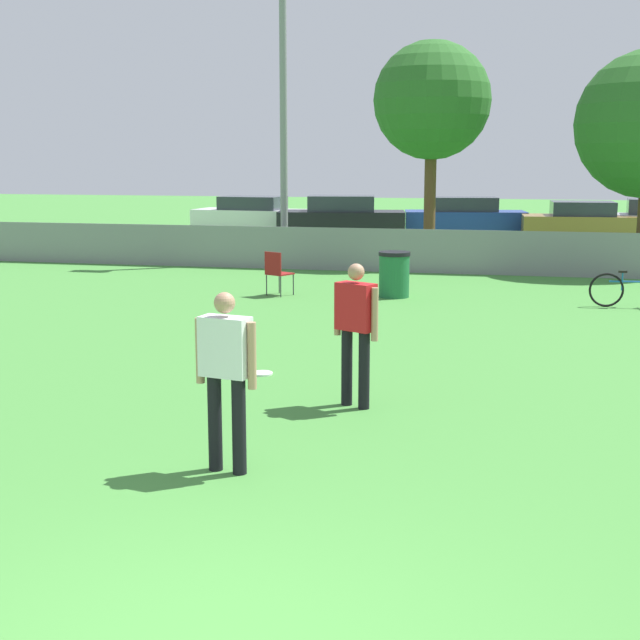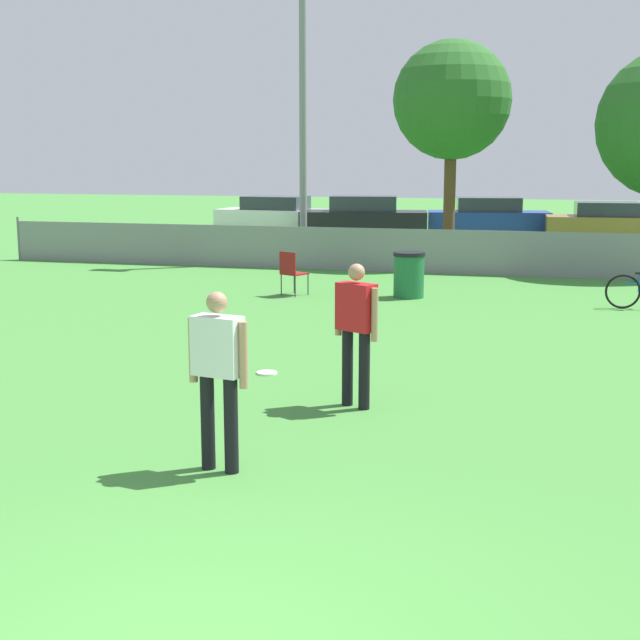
# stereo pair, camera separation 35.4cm
# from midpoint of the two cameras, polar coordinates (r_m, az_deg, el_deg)

# --- Properties ---
(fence_backline) EXTENTS (25.68, 0.07, 1.21)m
(fence_backline) POSITION_cam_midpoint_polar(r_m,az_deg,el_deg) (22.46, 8.24, 4.34)
(fence_backline) COLOR gray
(fence_backline) RESTS_ON ground_plane
(light_pole) EXTENTS (0.90, 0.36, 8.79)m
(light_pole) POSITION_cam_midpoint_polar(r_m,az_deg,el_deg) (24.72, -2.80, 15.68)
(light_pole) COLOR gray
(light_pole) RESTS_ON ground_plane
(tree_near_pole) EXTENTS (3.16, 3.16, 5.96)m
(tree_near_pole) POSITION_cam_midpoint_polar(r_m,az_deg,el_deg) (24.74, 6.76, 13.73)
(tree_near_pole) COLOR brown
(tree_near_pole) RESTS_ON ground_plane
(player_receiver_white) EXTENTS (0.61, 0.30, 1.68)m
(player_receiver_white) POSITION_cam_midpoint_polar(r_m,az_deg,el_deg) (8.14, -7.29, -3.07)
(player_receiver_white) COLOR black
(player_receiver_white) RESTS_ON ground_plane
(player_thrower_red) EXTENTS (0.56, 0.41, 1.68)m
(player_thrower_red) POSITION_cam_midpoint_polar(r_m,az_deg,el_deg) (10.22, 1.31, -0.24)
(player_thrower_red) COLOR black
(player_thrower_red) RESTS_ON ground_plane
(frisbee_disc) EXTENTS (0.28, 0.28, 0.03)m
(frisbee_disc) POSITION_cam_midpoint_polar(r_m,az_deg,el_deg) (12.00, -4.56, -3.42)
(frisbee_disc) COLOR white
(frisbee_disc) RESTS_ON ground_plane
(folding_chair_sideline) EXTENTS (0.60, 0.60, 0.93)m
(folding_chair_sideline) POSITION_cam_midpoint_polar(r_m,az_deg,el_deg) (18.69, -3.31, 3.19)
(folding_chair_sideline) COLOR #333338
(folding_chair_sideline) RESTS_ON ground_plane
(bicycle_sideline) EXTENTS (1.69, 0.44, 0.71)m
(bicycle_sideline) POSITION_cam_midpoint_polar(r_m,az_deg,el_deg) (18.18, 18.93, 1.83)
(bicycle_sideline) COLOR black
(bicycle_sideline) RESTS_ON ground_plane
(trash_bin) EXTENTS (0.66, 0.66, 0.95)m
(trash_bin) POSITION_cam_midpoint_polar(r_m,az_deg,el_deg) (18.55, 4.22, 2.94)
(trash_bin) COLOR #1E6638
(trash_bin) RESTS_ON ground_plane
(parked_car_white) EXTENTS (4.64, 2.21, 1.39)m
(parked_car_white) POSITION_cam_midpoint_polar(r_m,az_deg,el_deg) (34.87, -4.61, 6.74)
(parked_car_white) COLOR black
(parked_car_white) RESTS_ON ground_plane
(parked_car_dark) EXTENTS (4.80, 2.57, 1.51)m
(parked_car_dark) POSITION_cam_midpoint_polar(r_m,az_deg,el_deg) (32.61, 1.07, 6.60)
(parked_car_dark) COLOR black
(parked_car_dark) RESTS_ON ground_plane
(parked_car_blue) EXTENTS (4.65, 2.41, 1.42)m
(parked_car_blue) POSITION_cam_midpoint_polar(r_m,az_deg,el_deg) (33.84, 8.96, 6.56)
(parked_car_blue) COLOR black
(parked_car_blue) RESTS_ON ground_plane
(parked_car_tan) EXTENTS (4.17, 2.06, 1.36)m
(parked_car_tan) POSITION_cam_midpoint_polar(r_m,az_deg,el_deg) (32.65, 16.11, 6.10)
(parked_car_tan) COLOR black
(parked_car_tan) RESTS_ON ground_plane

